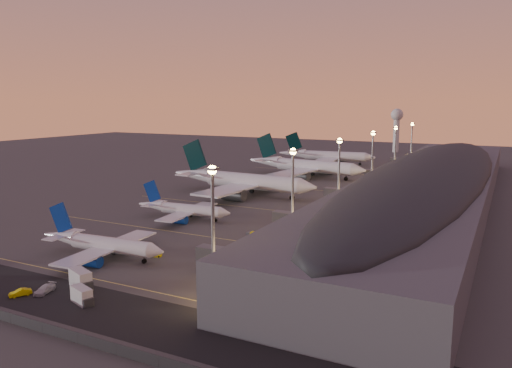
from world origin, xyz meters
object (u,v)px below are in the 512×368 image
object	(u,v)px
airliner_wide_far	(326,156)
baggage_tug_b	(206,256)
baggage_tug_c	(253,234)
catering_truck_b	(82,296)
airliner_wide_near	(241,181)
radar_tower	(397,123)
airliner_narrow_south	(101,244)
catering_truck_a	(81,280)
airliner_narrow_north	(183,209)
baggage_tug_a	(155,254)
baggage_tug_d	(210,269)
service_van_d	(20,293)
airliner_wide_mid	(304,166)
service_van_c	(45,289)

from	to	relation	value
airliner_wide_far	baggage_tug_b	world-z (taller)	airliner_wide_far
baggage_tug_c	catering_truck_b	distance (m)	58.28
airliner_wide_near	baggage_tug_c	xyz separation A→B (m)	(34.18, -54.81, -5.12)
radar_tower	catering_truck_b	size ratio (longest dim) A/B	5.43
baggage_tug_b	catering_truck_b	world-z (taller)	catering_truck_b
airliner_narrow_south	catering_truck_a	distance (m)	20.73
catering_truck_a	airliner_narrow_north	bearing A→B (deg)	127.03
baggage_tug_a	baggage_tug_c	world-z (taller)	baggage_tug_a
airliner_narrow_north	baggage_tug_d	bearing A→B (deg)	-53.17
airliner_wide_far	baggage_tug_a	world-z (taller)	airliner_wide_far
baggage_tug_c	catering_truck_a	distance (m)	53.67
catering_truck_b	baggage_tug_d	size ratio (longest dim) A/B	1.40
baggage_tug_b	catering_truck_a	world-z (taller)	catering_truck_a
airliner_narrow_south	baggage_tug_b	world-z (taller)	airliner_narrow_south
service_van_d	baggage_tug_c	bearing A→B (deg)	99.32
baggage_tug_c	baggage_tug_d	bearing A→B (deg)	-77.18
airliner_narrow_north	baggage_tug_c	bearing A→B (deg)	-19.90
baggage_tug_b	airliner_wide_mid	bearing A→B (deg)	102.48
catering_truck_a	service_van_d	world-z (taller)	catering_truck_a
catering_truck_a	service_van_d	size ratio (longest dim) A/B	1.67
airliner_narrow_north	service_van_c	size ratio (longest dim) A/B	6.51
airliner_wide_mid	baggage_tug_a	xyz separation A→B (m)	(16.00, -140.73, -4.99)
airliner_narrow_south	service_van_d	xyz separation A→B (m)	(3.74, -26.12, -2.64)
service_van_c	airliner_narrow_north	bearing A→B (deg)	88.01
airliner_wide_near	airliner_wide_mid	bearing A→B (deg)	88.67
airliner_narrow_north	catering_truck_a	distance (m)	62.52
baggage_tug_b	service_van_c	distance (m)	38.01
catering_truck_b	service_van_d	xyz separation A→B (m)	(-13.80, -2.91, -0.77)
airliner_wide_near	catering_truck_b	xyz separation A→B (m)	(27.51, -112.69, -4.15)
catering_truck_b	airliner_wide_mid	bearing A→B (deg)	115.97
service_van_d	baggage_tug_d	bearing A→B (deg)	76.44
radar_tower	service_van_d	xyz separation A→B (m)	(-7.30, -318.83, -21.18)
baggage_tug_a	catering_truck_a	bearing A→B (deg)	-108.66
airliner_wide_far	catering_truck_b	distance (m)	226.96
catering_truck_a	airliner_wide_far	bearing A→B (deg)	117.31
service_van_c	baggage_tug_d	bearing A→B (deg)	35.72
airliner_narrow_north	baggage_tug_b	bearing A→B (deg)	-51.97
radar_tower	airliner_narrow_north	bearing A→B (deg)	-93.86
airliner_wide_mid	baggage_tug_a	distance (m)	141.72
airliner_narrow_north	service_van_c	distance (m)	66.78
airliner_wide_mid	baggage_tug_c	world-z (taller)	airliner_wide_mid
airliner_wide_far	baggage_tug_c	bearing A→B (deg)	-83.70
baggage_tug_b	catering_truck_a	size ratio (longest dim) A/B	0.52
airliner_narrow_south	catering_truck_a	size ratio (longest dim) A/B	5.13
catering_truck_a	catering_truck_b	bearing A→B (deg)	-21.32
airliner_narrow_south	airliner_wide_near	bearing A→B (deg)	92.11
baggage_tug_a	baggage_tug_c	size ratio (longest dim) A/B	1.05
airliner_wide_near	service_van_c	bearing A→B (deg)	-77.66
radar_tower	service_van_c	size ratio (longest dim) A/B	6.20
airliner_narrow_south	catering_truck_a	xyz separation A→B (m)	(11.18, -17.38, -1.61)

